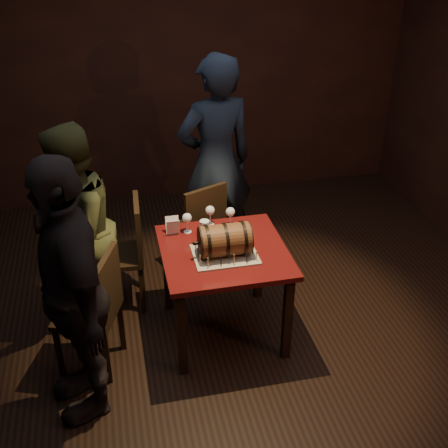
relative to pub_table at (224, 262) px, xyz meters
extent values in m
plane|color=black|center=(0.02, -0.03, -0.64)|extent=(5.00, 5.00, 0.00)
cube|color=black|center=(0.02, 2.47, 0.76)|extent=(5.00, 0.04, 2.80)
cube|color=#440B0C|center=(0.00, 0.00, 0.09)|extent=(0.90, 0.90, 0.04)
cube|color=black|center=(-0.38, -0.38, -0.29)|extent=(0.06, 0.06, 0.71)
cube|color=black|center=(0.38, -0.38, -0.29)|extent=(0.06, 0.06, 0.71)
cube|color=black|center=(-0.38, 0.38, -0.29)|extent=(0.06, 0.06, 0.71)
cube|color=black|center=(0.38, 0.38, -0.29)|extent=(0.06, 0.06, 0.71)
cube|color=#AB9F8A|center=(-0.01, -0.07, 0.12)|extent=(0.45, 0.35, 0.01)
cylinder|color=brown|center=(-0.01, -0.07, 0.24)|extent=(0.34, 0.23, 0.23)
cylinder|color=black|center=(-0.14, -0.07, 0.24)|extent=(0.02, 0.25, 0.25)
cylinder|color=black|center=(-0.01, -0.07, 0.24)|extent=(0.02, 0.25, 0.25)
cylinder|color=black|center=(0.12, -0.07, 0.24)|extent=(0.02, 0.25, 0.25)
cylinder|color=black|center=(-0.18, -0.07, 0.24)|extent=(0.01, 0.22, 0.22)
cylinder|color=black|center=(0.17, -0.07, 0.24)|extent=(0.01, 0.22, 0.22)
cylinder|color=black|center=(-0.21, -0.07, 0.24)|extent=(0.04, 0.02, 0.02)
sphere|color=black|center=(-0.23, -0.07, 0.24)|extent=(0.03, 0.03, 0.03)
cylinder|color=#D3BE7E|center=(-0.16, -0.22, 0.16)|extent=(0.01, 0.01, 0.08)
cylinder|color=black|center=(-0.16, -0.22, 0.21)|extent=(0.00, 0.00, 0.01)
cylinder|color=black|center=(-0.07, -0.22, 0.16)|extent=(0.01, 0.01, 0.08)
cylinder|color=black|center=(-0.07, -0.22, 0.21)|extent=(0.00, 0.00, 0.01)
cylinder|color=#D3BE7E|center=(0.02, -0.22, 0.16)|extent=(0.01, 0.01, 0.08)
cylinder|color=black|center=(0.02, -0.22, 0.21)|extent=(0.00, 0.00, 0.01)
cylinder|color=black|center=(0.11, -0.22, 0.16)|extent=(0.01, 0.01, 0.08)
cylinder|color=black|center=(0.11, -0.22, 0.21)|extent=(0.00, 0.00, 0.01)
cylinder|color=#D3BE7E|center=(0.19, -0.20, 0.16)|extent=(0.01, 0.01, 0.08)
cylinder|color=black|center=(0.19, -0.20, 0.21)|extent=(0.00, 0.00, 0.01)
cylinder|color=black|center=(0.19, -0.11, 0.16)|extent=(0.01, 0.01, 0.08)
cylinder|color=black|center=(0.19, -0.11, 0.21)|extent=(0.00, 0.00, 0.01)
cylinder|color=#D3BE7E|center=(0.19, -0.02, 0.16)|extent=(0.01, 0.01, 0.08)
cylinder|color=black|center=(0.19, -0.02, 0.21)|extent=(0.00, 0.00, 0.01)
cylinder|color=black|center=(0.19, 0.07, 0.16)|extent=(0.01, 0.01, 0.08)
cylinder|color=black|center=(0.19, 0.07, 0.21)|extent=(0.00, 0.00, 0.01)
cylinder|color=#D3BE7E|center=(0.10, 0.07, 0.16)|extent=(0.01, 0.01, 0.08)
cylinder|color=black|center=(0.10, 0.07, 0.21)|extent=(0.00, 0.00, 0.01)
cylinder|color=black|center=(0.01, 0.07, 0.16)|extent=(0.01, 0.01, 0.08)
cylinder|color=black|center=(0.01, 0.07, 0.21)|extent=(0.00, 0.00, 0.01)
cylinder|color=#D3BE7E|center=(-0.09, 0.07, 0.16)|extent=(0.01, 0.01, 0.08)
cylinder|color=black|center=(-0.09, 0.07, 0.21)|extent=(0.00, 0.00, 0.01)
cylinder|color=black|center=(-0.18, 0.07, 0.16)|extent=(0.01, 0.01, 0.08)
cylinder|color=black|center=(-0.18, 0.07, 0.21)|extent=(0.00, 0.00, 0.01)
cylinder|color=#D3BE7E|center=(-0.20, 0.01, 0.16)|extent=(0.01, 0.01, 0.08)
cylinder|color=black|center=(-0.20, 0.01, 0.21)|extent=(0.00, 0.00, 0.01)
cylinder|color=black|center=(-0.20, -0.08, 0.16)|extent=(0.01, 0.01, 0.08)
cylinder|color=black|center=(-0.20, -0.08, 0.21)|extent=(0.00, 0.00, 0.01)
cylinder|color=#D3BE7E|center=(-0.20, -0.17, 0.16)|extent=(0.01, 0.01, 0.08)
cylinder|color=black|center=(-0.20, -0.17, 0.21)|extent=(0.00, 0.00, 0.01)
cylinder|color=silver|center=(-0.22, 0.30, 0.11)|extent=(0.06, 0.06, 0.01)
cylinder|color=silver|center=(-0.22, 0.30, 0.16)|extent=(0.01, 0.01, 0.09)
sphere|color=silver|center=(-0.22, 0.30, 0.23)|extent=(0.07, 0.07, 0.07)
sphere|color=#591114|center=(-0.22, 0.30, 0.23)|extent=(0.05, 0.05, 0.05)
cylinder|color=silver|center=(-0.03, 0.38, 0.11)|extent=(0.06, 0.06, 0.01)
cylinder|color=silver|center=(-0.03, 0.38, 0.16)|extent=(0.01, 0.01, 0.09)
sphere|color=silver|center=(-0.03, 0.38, 0.23)|extent=(0.07, 0.07, 0.07)
cylinder|color=silver|center=(0.12, 0.32, 0.11)|extent=(0.06, 0.06, 0.01)
cylinder|color=silver|center=(0.12, 0.32, 0.16)|extent=(0.01, 0.01, 0.09)
sphere|color=silver|center=(0.12, 0.32, 0.23)|extent=(0.07, 0.07, 0.07)
sphere|color=#BF594C|center=(0.12, 0.32, 0.23)|extent=(0.05, 0.05, 0.05)
cylinder|color=silver|center=(-0.11, 0.18, 0.18)|extent=(0.07, 0.07, 0.15)
cylinder|color=#9E5414|center=(-0.11, 0.18, 0.17)|extent=(0.06, 0.06, 0.11)
cylinder|color=white|center=(-0.11, 0.18, 0.23)|extent=(0.06, 0.06, 0.02)
cube|color=black|center=(-0.08, 0.81, -0.19)|extent=(0.53, 0.53, 0.04)
cube|color=black|center=(0.01, 1.04, -0.43)|extent=(0.04, 0.04, 0.43)
cube|color=black|center=(-0.30, 0.90, -0.43)|extent=(0.04, 0.04, 0.43)
cube|color=black|center=(0.14, 0.73, -0.43)|extent=(0.04, 0.04, 0.43)
cube|color=black|center=(-0.17, 0.59, -0.43)|extent=(0.04, 0.04, 0.43)
cube|color=black|center=(-0.01, 0.65, 0.06)|extent=(0.38, 0.20, 0.46)
cube|color=black|center=(-0.75, 0.55, -0.19)|extent=(0.42, 0.42, 0.04)
cube|color=black|center=(-0.91, 0.73, -0.43)|extent=(0.04, 0.04, 0.43)
cube|color=black|center=(-0.93, 0.39, -0.43)|extent=(0.04, 0.04, 0.43)
cube|color=black|center=(-0.57, 0.71, -0.43)|extent=(0.04, 0.04, 0.43)
cube|color=black|center=(-0.59, 0.37, -0.43)|extent=(0.04, 0.04, 0.43)
cube|color=black|center=(-0.57, 0.54, 0.06)|extent=(0.06, 0.40, 0.46)
cube|color=black|center=(-1.00, -0.14, -0.19)|extent=(0.51, 0.51, 0.04)
cube|color=black|center=(-1.10, 0.08, -0.43)|extent=(0.04, 0.04, 0.43)
cube|color=black|center=(-1.22, -0.24, -0.43)|extent=(0.04, 0.04, 0.43)
cube|color=black|center=(-0.78, -0.04, -0.43)|extent=(0.04, 0.04, 0.43)
cube|color=black|center=(-0.90, -0.36, -0.43)|extent=(0.04, 0.04, 0.43)
cube|color=black|center=(-0.83, -0.20, 0.06)|extent=(0.18, 0.39, 0.46)
imported|color=black|center=(0.16, 1.07, 0.31)|extent=(0.77, 0.59, 1.91)
imported|color=#393D1E|center=(-1.05, 0.36, 0.18)|extent=(0.86, 0.96, 1.64)
imported|color=black|center=(-1.04, -0.49, 0.25)|extent=(0.68, 1.12, 1.79)
camera|label=1|loc=(-0.73, -3.33, 2.28)|focal=45.00mm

